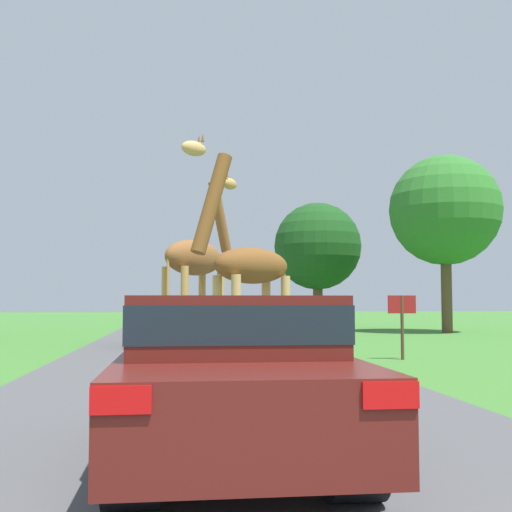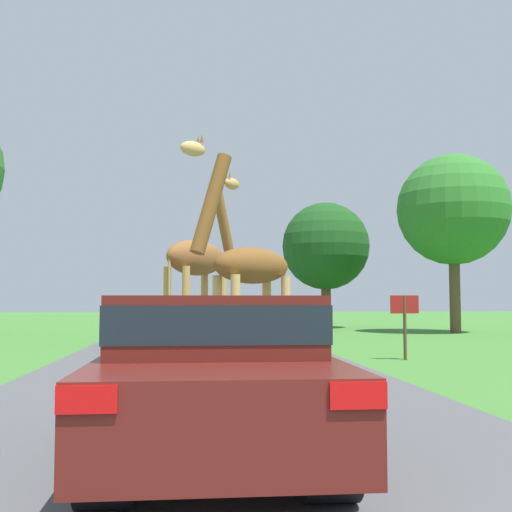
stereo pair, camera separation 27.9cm
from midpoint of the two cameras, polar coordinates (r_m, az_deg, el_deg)
road at (r=31.68m, az=-4.96°, el=-6.56°), size 7.01×120.00×0.00m
giraffe_near_road at (r=13.34m, az=-0.31°, el=-1.08°), size 2.54×1.85×4.75m
giraffe_companion at (r=15.70m, az=-4.59°, el=-0.68°), size 2.12×2.27×4.81m
car_lead_maroon at (r=5.85m, az=-2.38°, el=-10.39°), size 1.96×4.00×1.48m
car_queue_right at (r=21.23m, az=-7.56°, el=-5.78°), size 1.70×4.18×1.44m
car_queue_left at (r=32.24m, az=-2.94°, el=-5.23°), size 1.73×4.51×1.36m
tree_left_edge at (r=30.13m, az=17.37°, el=3.92°), size 4.97×4.97×7.99m
tree_right_cluster at (r=34.02m, az=6.44°, el=0.85°), size 4.60×4.60×6.61m
sign_post at (r=16.11m, az=13.56°, el=-5.10°), size 0.70×0.08×1.56m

